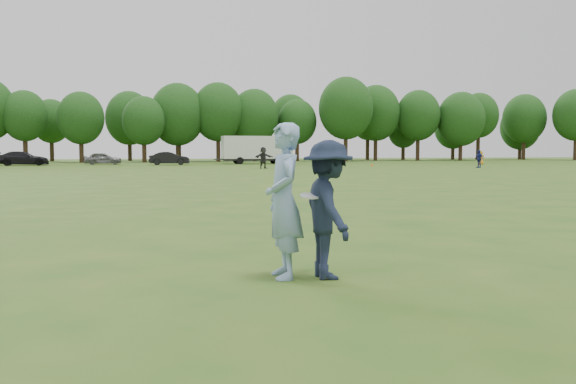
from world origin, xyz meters
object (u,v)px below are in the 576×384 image
at_px(car_e, 103,159).
at_px(cargo_trailer, 257,148).
at_px(thrower, 284,201).
at_px(player_far_d, 263,158).
at_px(car_f, 169,158).
at_px(car_d, 23,158).
at_px(field_cone, 372,165).
at_px(defender, 328,209).
at_px(player_far_b, 479,159).
at_px(player_far_c, 481,158).

xyz_separation_m(car_e, cargo_trailer, (17.10, -0.12, 1.10)).
distance_m(thrower, player_far_d, 45.68).
xyz_separation_m(player_far_d, car_f, (-7.42, 13.84, -0.25)).
distance_m(car_d, cargo_trailer, 25.02).
distance_m(car_d, car_e, 7.97).
distance_m(car_e, cargo_trailer, 17.14).
xyz_separation_m(car_f, field_cone, (19.56, -9.18, -0.55)).
xyz_separation_m(defender, player_far_d, (8.45, 44.94, 0.02)).
relative_size(player_far_b, car_f, 0.39).
height_order(defender, field_cone, defender).
bearing_deg(defender, player_far_b, -34.14).
bearing_deg(player_far_b, thrower, -47.31).
relative_size(player_far_c, field_cone, 5.07).
height_order(defender, player_far_c, defender).
bearing_deg(car_d, car_f, -99.67).
height_order(thrower, car_e, thrower).
distance_m(car_f, cargo_trailer, 10.51).
xyz_separation_m(field_cone, cargo_trailer, (-9.46, 11.86, 1.63)).
height_order(field_cone, cargo_trailer, cargo_trailer).
distance_m(player_far_b, car_f, 31.73).
distance_m(player_far_c, car_f, 33.57).
relative_size(defender, car_d, 0.37).
relative_size(thrower, player_far_b, 1.27).
relative_size(player_far_b, cargo_trailer, 0.18).
height_order(car_d, car_e, car_d).
bearing_deg(cargo_trailer, car_e, 179.61).
height_order(player_far_c, cargo_trailer, cargo_trailer).
bearing_deg(thrower, cargo_trailer, 169.24).
bearing_deg(car_f, car_d, 90.32).
distance_m(player_far_d, car_d, 27.05).
bearing_deg(cargo_trailer, player_far_c, -25.21).
height_order(player_far_d, car_e, player_far_d).
bearing_deg(cargo_trailer, player_far_d, -99.22).
bearing_deg(car_d, player_far_b, -117.14).
xyz_separation_m(thrower, cargo_trailer, (11.71, 61.30, 0.72)).
bearing_deg(cargo_trailer, thrower, -100.81).
height_order(defender, car_e, defender).
relative_size(car_d, cargo_trailer, 0.56).
distance_m(player_far_b, car_d, 45.66).
bearing_deg(player_far_d, car_d, 129.41).
height_order(car_f, field_cone, car_f).
relative_size(player_far_b, player_far_c, 1.09).
bearing_deg(field_cone, car_f, 154.86).
bearing_deg(field_cone, defender, -112.55).
bearing_deg(car_f, player_far_d, -145.78).
bearing_deg(thrower, player_far_c, 146.04).
relative_size(car_d, field_cone, 16.87).
bearing_deg(player_far_c, cargo_trailer, 8.18).
bearing_deg(thrower, player_far_b, 145.78).
relative_size(player_far_d, car_d, 0.38).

